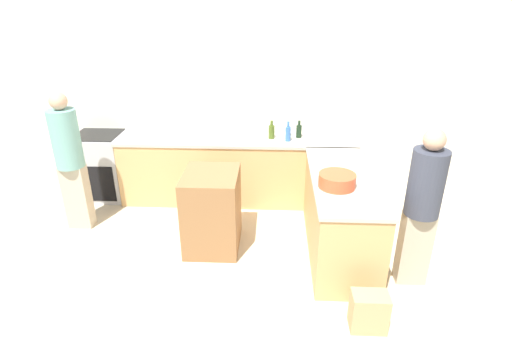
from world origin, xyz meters
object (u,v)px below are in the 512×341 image
Objects in this scene: range_oven at (102,166)px; person_by_range at (70,158)px; wine_bottle_dark at (299,131)px; mixing_bowl at (337,180)px; paper_bag at (369,311)px; olive_oil_bottle at (272,131)px; person_at_peninsula at (422,204)px; vinegar_bottle_clear at (288,130)px; island_table at (212,211)px; water_bottle_blue at (288,133)px.

range_oven is 0.97m from person_by_range.
wine_bottle_dark is at bearing 0.88° from range_oven.
mixing_bowl reaches higher than paper_bag.
mixing_bowl is 1.62m from olive_oil_bottle.
range_oven is at bearing 155.90° from person_at_peninsula.
vinegar_bottle_clear is 0.94× the size of wine_bottle_dark.
range_oven is 4.26× the size of vinegar_bottle_clear.
island_table is 3.70× the size of olive_oil_bottle.
paper_bag is at bearing -73.76° from water_bottle_blue.
water_bottle_blue reaches higher than island_table.
mixing_bowl is (3.11, -1.48, 0.53)m from range_oven.
paper_bag is (0.89, -2.41, -0.85)m from olive_oil_bottle.
water_bottle_blue is at bearing -23.40° from olive_oil_bottle.
paper_bag is at bearing -38.23° from island_table.
person_by_range reaches higher than person_at_peninsula.
range_oven is 2.61× the size of paper_bag.
wine_bottle_dark is (0.15, -0.03, 0.01)m from vinegar_bottle_clear.
vinegar_bottle_clear is at bearing 1.68° from range_oven.
water_bottle_blue is 2.56m from paper_bag.
water_bottle_blue is at bearing 15.80° from person_by_range.
olive_oil_bottle is 0.38m from wine_bottle_dark.
water_bottle_blue is at bearing -2.38° from range_oven.
paper_bag is at bearing -25.48° from person_by_range.
vinegar_bottle_clear is 0.16m from wine_bottle_dark.
water_bottle_blue is (0.88, 1.09, 0.58)m from island_table.
island_table is at bearing -124.42° from vinegar_bottle_clear.
person_at_peninsula is (0.78, -0.26, -0.11)m from mixing_bowl.
vinegar_bottle_clear is 0.14× the size of person_at_peninsula.
person_by_range is at bearing 168.43° from mixing_bowl.
olive_oil_bottle is at bearing 114.84° from mixing_bowl.
wine_bottle_dark is 2.10m from person_at_peninsula.
person_at_peninsula is at bearing 50.23° from paper_bag.
island_table is 3.90× the size of wine_bottle_dark.
vinegar_bottle_clear is (0.88, 1.28, 0.56)m from island_table.
person_by_range reaches higher than wine_bottle_dark.
mixing_bowl reaches higher than island_table.
paper_bag is at bearing -74.92° from vinegar_bottle_clear.
water_bottle_blue is (0.22, -0.10, 0.01)m from olive_oil_bottle.
island_table is at bearing 141.77° from paper_bag.
mixing_bowl is at bearing -11.91° from island_table.
vinegar_bottle_clear is at bearing 22.87° from olive_oil_bottle.
person_at_peninsula is at bearing -55.69° from vinegar_bottle_clear.
olive_oil_bottle is 2.71m from paper_bag.
person_at_peninsula is (2.12, -0.54, 0.43)m from island_table.
wine_bottle_dark is at bearing 101.39° from mixing_bowl.
water_bottle_blue is at bearing -134.81° from wine_bottle_dark.
water_bottle_blue is at bearing 127.27° from person_at_peninsula.
olive_oil_bottle is 1.05× the size of wine_bottle_dark.
person_at_peninsula is at bearing -14.30° from island_table.
mixing_bowl is at bearing -71.49° from water_bottle_blue.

